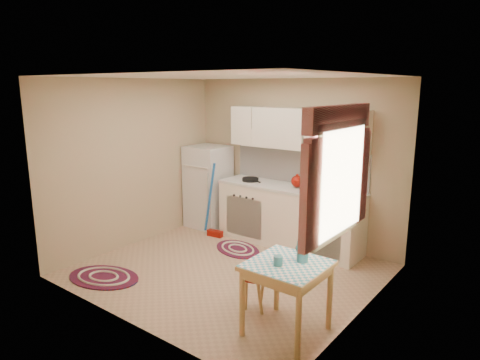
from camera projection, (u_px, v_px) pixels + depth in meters
The scene contains 14 objects.
room_shell at pixel (249, 150), 5.39m from camera, with size 3.64×3.60×2.52m.
fridge at pixel (208, 187), 7.32m from camera, with size 0.65×0.60×1.40m, color silver.
broom at pixel (215, 201), 6.81m from camera, with size 0.28×0.12×1.20m, color blue, non-canonical shape.
base_cabinets at pixel (289, 217), 6.48m from camera, with size 2.25×0.60×0.88m, color white.
countertop at pixel (289, 188), 6.38m from camera, with size 2.27×0.62×0.04m, color silver.
frying_pan at pixel (250, 179), 6.74m from camera, with size 0.26×0.26×0.05m, color black.
red_kettle at pixel (297, 181), 6.28m from camera, with size 0.19×0.17×0.19m, color maroon, non-canonical shape.
red_canister at pixel (315, 185), 6.11m from camera, with size 0.12×0.12×0.16m, color maroon.
table at pixel (286, 298), 4.17m from camera, with size 0.72×0.72×0.72m, color #E2B771.
stool at pixel (256, 292), 4.62m from camera, with size 0.35×0.35×0.42m, color maroon.
coffee_pot at pixel (303, 249), 4.10m from camera, with size 0.14×0.12×0.28m, color #2A6F81, non-canonical shape.
mug at pixel (278, 261), 4.03m from camera, with size 0.09×0.09×0.10m, color #2A6F81.
rug_center at pixel (238, 249), 6.37m from camera, with size 0.82×0.55×0.02m, color maroon, non-canonical shape.
rug_left at pixel (104, 277), 5.44m from camera, with size 0.98×0.65×0.02m, color maroon, non-canonical shape.
Camera 1 is at (3.33, -4.07, 2.38)m, focal length 32.00 mm.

